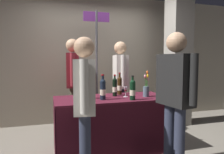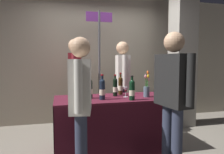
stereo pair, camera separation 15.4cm
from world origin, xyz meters
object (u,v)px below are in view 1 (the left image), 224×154
object	(u,v)px
wine_glass_near_vendor	(126,90)
featured_wine_bottle	(120,85)
display_bottle_0	(103,89)
booth_signpost	(97,57)
vendor_presenter	(73,77)
wine_glass_mid	(83,92)
taster_foreground_right	(175,91)
tasting_table	(112,113)
concrete_pillar	(178,47)
flower_vase	(146,89)

from	to	relation	value
wine_glass_near_vendor	featured_wine_bottle	bearing A→B (deg)	92.93
display_bottle_0	booth_signpost	bearing A→B (deg)	81.37
vendor_presenter	booth_signpost	size ratio (longest dim) A/B	0.75
booth_signpost	wine_glass_mid	bearing A→B (deg)	-112.92
display_bottle_0	taster_foreground_right	distance (m)	0.99
wine_glass_mid	vendor_presenter	distance (m)	0.82
wine_glass_near_vendor	display_bottle_0	bearing A→B (deg)	-162.71
taster_foreground_right	tasting_table	bearing A→B (deg)	19.69
concrete_pillar	vendor_presenter	xyz separation A→B (m)	(-2.13, 0.04, -0.56)
wine_glass_near_vendor	booth_signpost	world-z (taller)	booth_signpost
flower_vase	taster_foreground_right	xyz separation A→B (m)	(-0.03, -0.79, 0.08)
concrete_pillar	wine_glass_mid	xyz separation A→B (m)	(-2.07, -0.77, -0.72)
taster_foreground_right	concrete_pillar	bearing A→B (deg)	-43.83
flower_vase	taster_foreground_right	size ratio (longest dim) A/B	0.24
vendor_presenter	taster_foreground_right	distance (m)	1.98
display_bottle_0	flower_vase	world-z (taller)	flower_vase
booth_signpost	vendor_presenter	bearing A→B (deg)	-159.28
wine_glass_near_vendor	wine_glass_mid	bearing A→B (deg)	173.91
display_bottle_0	tasting_table	bearing A→B (deg)	36.74
wine_glass_near_vendor	flower_vase	distance (m)	0.31
vendor_presenter	display_bottle_0	bearing A→B (deg)	23.64
concrete_pillar	flower_vase	world-z (taller)	concrete_pillar
wine_glass_near_vendor	concrete_pillar	bearing A→B (deg)	29.98
tasting_table	flower_vase	bearing A→B (deg)	-9.17
tasting_table	wine_glass_mid	xyz separation A→B (m)	(-0.41, 0.06, 0.33)
display_bottle_0	concrete_pillar	bearing A→B (deg)	27.57
display_bottle_0	flower_vase	xyz separation A→B (m)	(0.68, 0.05, -0.03)
featured_wine_bottle	flower_vase	size ratio (longest dim) A/B	0.89
display_bottle_0	booth_signpost	distance (m)	1.27
display_bottle_0	wine_glass_near_vendor	size ratio (longest dim) A/B	2.36
booth_signpost	display_bottle_0	bearing A→B (deg)	-98.63
tasting_table	taster_foreground_right	bearing A→B (deg)	-61.12
featured_wine_bottle	wine_glass_near_vendor	world-z (taller)	featured_wine_bottle
concrete_pillar	vendor_presenter	size ratio (longest dim) A/B	1.88
featured_wine_bottle	flower_vase	world-z (taller)	flower_vase
concrete_pillar	booth_signpost	xyz separation A→B (m)	(-1.65, 0.22, -0.21)
vendor_presenter	booth_signpost	world-z (taller)	booth_signpost
featured_wine_bottle	wine_glass_near_vendor	bearing A→B (deg)	-87.07
featured_wine_bottle	wine_glass_mid	bearing A→B (deg)	-164.30
tasting_table	booth_signpost	xyz separation A→B (m)	(0.01, 1.04, 0.84)
concrete_pillar	flower_vase	size ratio (longest dim) A/B	8.17
tasting_table	display_bottle_0	bearing A→B (deg)	-143.26
wine_glass_near_vendor	wine_glass_mid	xyz separation A→B (m)	(-0.62, 0.07, -0.01)
wine_glass_mid	booth_signpost	xyz separation A→B (m)	(0.42, 0.99, 0.51)
concrete_pillar	taster_foreground_right	size ratio (longest dim) A/B	1.95
featured_wine_bottle	booth_signpost	xyz separation A→B (m)	(-0.19, 0.82, 0.46)
taster_foreground_right	wine_glass_mid	bearing A→B (deg)	34.62
featured_wine_bottle	booth_signpost	size ratio (longest dim) A/B	0.15
featured_wine_bottle	booth_signpost	world-z (taller)	booth_signpost
tasting_table	vendor_presenter	bearing A→B (deg)	118.53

